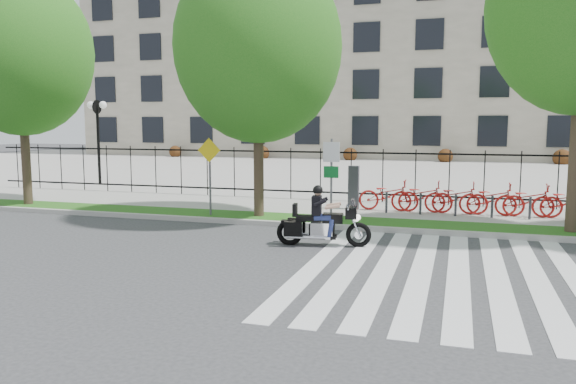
# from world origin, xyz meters

# --- Properties ---
(ground) EXTENTS (120.00, 120.00, 0.00)m
(ground) POSITION_xyz_m (0.00, 0.00, 0.00)
(ground) COLOR #313133
(ground) RESTS_ON ground
(curb) EXTENTS (60.00, 0.20, 0.15)m
(curb) POSITION_xyz_m (0.00, 4.10, 0.07)
(curb) COLOR #A6A59D
(curb) RESTS_ON ground
(grass_verge) EXTENTS (60.00, 1.50, 0.15)m
(grass_verge) POSITION_xyz_m (0.00, 4.95, 0.07)
(grass_verge) COLOR #215715
(grass_verge) RESTS_ON ground
(sidewalk) EXTENTS (60.00, 3.50, 0.15)m
(sidewalk) POSITION_xyz_m (0.00, 7.45, 0.07)
(sidewalk) COLOR #A4A19A
(sidewalk) RESTS_ON ground
(plaza) EXTENTS (80.00, 34.00, 0.10)m
(plaza) POSITION_xyz_m (0.00, 25.00, 0.05)
(plaza) COLOR #A4A19A
(plaza) RESTS_ON ground
(crosswalk_stripes) EXTENTS (5.70, 8.00, 0.01)m
(crosswalk_stripes) POSITION_xyz_m (4.83, 0.00, 0.01)
(crosswalk_stripes) COLOR silver
(crosswalk_stripes) RESTS_ON ground
(iron_fence) EXTENTS (30.00, 0.06, 2.00)m
(iron_fence) POSITION_xyz_m (0.00, 9.20, 1.15)
(iron_fence) COLOR black
(iron_fence) RESTS_ON sidewalk
(office_building) EXTENTS (60.00, 21.90, 20.15)m
(office_building) POSITION_xyz_m (0.00, 44.92, 9.97)
(office_building) COLOR gray
(office_building) RESTS_ON ground
(lamp_post_left) EXTENTS (1.06, 0.70, 4.25)m
(lamp_post_left) POSITION_xyz_m (-12.00, 12.00, 3.21)
(lamp_post_left) COLOR black
(lamp_post_left) RESTS_ON ground
(street_tree_0) EXTENTS (5.12, 5.12, 8.39)m
(street_tree_0) POSITION_xyz_m (-10.06, 4.95, 5.58)
(street_tree_0) COLOR #33261C
(street_tree_0) RESTS_ON grass_verge
(street_tree_1) EXTENTS (5.24, 5.24, 8.35)m
(street_tree_1) POSITION_xyz_m (-0.99, 4.95, 5.48)
(street_tree_1) COLOR #33261C
(street_tree_1) RESTS_ON grass_verge
(bike_share_station) EXTENTS (7.88, 0.89, 1.50)m
(bike_share_station) POSITION_xyz_m (5.56, 7.20, 0.68)
(bike_share_station) COLOR #2D2D33
(bike_share_station) RESTS_ON sidewalk
(sign_pole_regulatory) EXTENTS (0.50, 0.09, 2.50)m
(sign_pole_regulatory) POSITION_xyz_m (1.46, 4.58, 1.74)
(sign_pole_regulatory) COLOR #59595B
(sign_pole_regulatory) RESTS_ON grass_verge
(sign_pole_warning) EXTENTS (0.78, 0.09, 2.49)m
(sign_pole_warning) POSITION_xyz_m (-2.53, 4.58, 1.74)
(sign_pole_warning) COLOR #59595B
(sign_pole_warning) RESTS_ON grass_verge
(motorcycle_rider) EXTENTS (2.42, 0.83, 1.87)m
(motorcycle_rider) POSITION_xyz_m (1.88, 1.82, 0.62)
(motorcycle_rider) COLOR black
(motorcycle_rider) RESTS_ON ground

